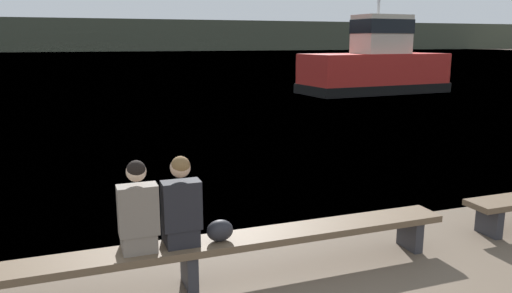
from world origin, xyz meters
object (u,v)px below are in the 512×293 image
(person_right, at_px, (181,207))
(person_left, at_px, (138,213))
(shopping_bag, at_px, (220,230))
(tugboat_red, at_px, (375,68))
(bench_main, at_px, (189,252))

(person_right, bearing_deg, person_left, 179.90)
(person_right, relative_size, shopping_bag, 3.35)
(person_left, height_order, person_right, person_right)
(person_left, bearing_deg, tugboat_red, 50.45)
(bench_main, height_order, person_left, person_left)
(person_right, bearing_deg, tugboat_red, 51.36)
(bench_main, xyz_separation_m, shopping_bag, (0.35, -0.02, 0.21))
(shopping_bag, relative_size, tugboat_red, 0.04)
(bench_main, distance_m, tugboat_red, 22.08)
(person_left, distance_m, person_right, 0.45)
(bench_main, xyz_separation_m, person_left, (-0.52, 0.01, 0.51))
(shopping_bag, bearing_deg, tugboat_red, 52.26)
(person_left, xyz_separation_m, shopping_bag, (0.87, -0.03, -0.30))
(person_left, distance_m, shopping_bag, 0.92)
(bench_main, xyz_separation_m, tugboat_red, (13.73, 17.27, 0.86))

